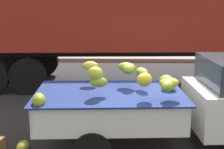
# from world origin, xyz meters

# --- Properties ---
(ground) EXTENTS (220.00, 220.00, 0.00)m
(ground) POSITION_xyz_m (0.00, 0.00, 0.00)
(ground) COLOR #28282B
(curb_strip) EXTENTS (80.00, 0.80, 0.16)m
(curb_strip) POSITION_xyz_m (0.00, 8.87, 0.08)
(curb_strip) COLOR gray
(curb_strip) RESTS_ON ground
(pickup_truck) EXTENTS (4.86, 2.02, 1.70)m
(pickup_truck) POSITION_xyz_m (0.68, -0.02, 0.88)
(pickup_truck) COLOR white
(pickup_truck) RESTS_ON ground
(semi_trailer) EXTENTS (12.11, 3.15, 3.95)m
(semi_trailer) POSITION_xyz_m (-0.28, 4.69, 2.54)
(semi_trailer) COLOR maroon
(semi_trailer) RESTS_ON ground
(fallen_banana_bunch_near_tailgate) EXTENTS (0.24, 0.35, 0.21)m
(fallen_banana_bunch_near_tailgate) POSITION_xyz_m (-2.78, -0.40, 0.10)
(fallen_banana_bunch_near_tailgate) COLOR gold
(fallen_banana_bunch_near_tailgate) RESTS_ON ground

